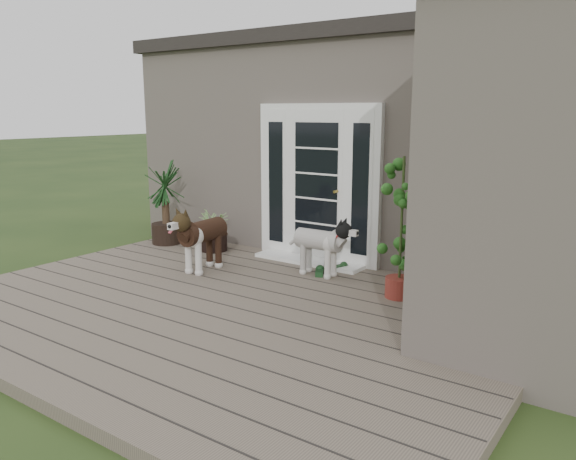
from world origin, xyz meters
The scene contains 16 objects.
deck centered at (0.00, 0.40, 0.06)m, with size 6.20×4.60×0.12m, color #6B5B4C.
house_main centered at (0.00, 4.65, 1.55)m, with size 7.40×4.00×3.10m, color #665E54.
roof_main centered at (0.00, 4.65, 3.20)m, with size 7.60×4.20×0.20m, color #2D2826.
house_wing centered at (2.90, 1.50, 1.55)m, with size 1.60×2.40×3.10m, color #665E54.
door_unit centered at (-0.20, 2.60, 1.19)m, with size 1.90×0.14×2.15m, color white.
door_step centered at (-0.20, 2.40, 0.14)m, with size 1.60×0.40×0.05m, color white.
brindle_dog centered at (-1.10, 1.26, 0.50)m, with size 0.39×0.91×0.76m, color #382014, non-canonical shape.
white_dog centered at (0.24, 1.95, 0.46)m, with size 0.35×0.81×0.67m, color silver, non-canonical shape.
spider_plant centered at (-1.74, 2.15, 0.47)m, with size 0.66×0.66×0.71m, color #86A565, non-canonical shape.
yucca centered at (-2.67, 2.07, 0.75)m, with size 0.87×0.87×1.26m, color black, non-canonical shape.
herb_a centered at (1.41, 2.40, 0.40)m, with size 0.44×0.44×0.57m, color #245819.
herb_b centered at (1.50, 1.97, 0.39)m, with size 0.36×0.36×0.54m, color #285518.
herb_c centered at (2.03, 2.40, 0.40)m, with size 0.35×0.35×0.55m, color #1A5D1B.
sapling centered at (1.44, 1.72, 0.94)m, with size 0.48×0.48×1.63m, color #1C5F1B, non-canonical shape.
clog_left centered at (0.24, 1.96, 0.16)m, with size 0.13×0.29×0.09m, color #163819, non-canonical shape.
clog_right centered at (0.33, 2.30, 0.16)m, with size 0.13×0.27×0.08m, color #163717, non-canonical shape.
Camera 1 is at (3.91, -3.94, 2.17)m, focal length 35.23 mm.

